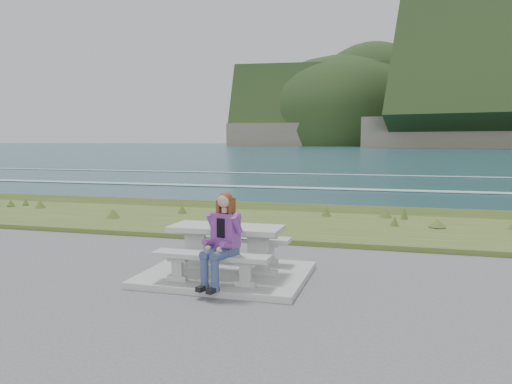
# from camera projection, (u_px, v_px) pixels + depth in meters

# --- Properties ---
(concrete_slab) EXTENTS (2.60, 2.10, 0.10)m
(concrete_slab) POSITION_uv_depth(u_px,v_px,m) (226.00, 274.00, 8.11)
(concrete_slab) COLOR gray
(concrete_slab) RESTS_ON ground
(picnic_table) EXTENTS (1.80, 0.75, 0.75)m
(picnic_table) POSITION_uv_depth(u_px,v_px,m) (226.00, 236.00, 8.04)
(picnic_table) COLOR gray
(picnic_table) RESTS_ON concrete_slab
(bench_landward) EXTENTS (1.80, 0.35, 0.45)m
(bench_landward) POSITION_uv_depth(u_px,v_px,m) (211.00, 260.00, 7.40)
(bench_landward) COLOR gray
(bench_landward) RESTS_ON concrete_slab
(bench_seaward) EXTENTS (1.80, 0.35, 0.45)m
(bench_seaward) POSITION_uv_depth(u_px,v_px,m) (239.00, 242.00, 8.74)
(bench_seaward) COLOR gray
(bench_seaward) RESTS_ON concrete_slab
(grass_verge) EXTENTS (160.00, 4.50, 0.22)m
(grass_verge) POSITION_uv_depth(u_px,v_px,m) (290.00, 227.00, 12.90)
(grass_verge) COLOR #36481B
(grass_verge) RESTS_ON ground
(shore_drop) EXTENTS (160.00, 0.80, 2.20)m
(shore_drop) POSITION_uv_depth(u_px,v_px,m) (309.00, 212.00, 15.68)
(shore_drop) COLOR #6E6253
(shore_drop) RESTS_ON ground
(ocean) EXTENTS (1600.00, 1600.00, 0.09)m
(ocean) POSITION_uv_depth(u_px,v_px,m) (354.00, 202.00, 32.31)
(ocean) COLOR #1B414D
(ocean) RESTS_ON ground
(seated_woman) EXTENTS (0.55, 0.75, 1.37)m
(seated_woman) POSITION_uv_depth(u_px,v_px,m) (220.00, 252.00, 7.21)
(seated_woman) COLOR navy
(seated_woman) RESTS_ON concrete_slab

